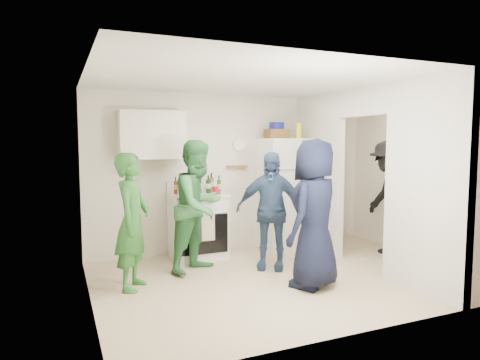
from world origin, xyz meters
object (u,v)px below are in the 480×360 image
at_px(wicker_basket, 277,134).
at_px(person_green_center, 199,206).
at_px(person_navy, 314,214).
at_px(person_nook, 389,198).
at_px(yellow_cup_stack_top, 299,131).
at_px(fridge, 283,194).
at_px(person_denim, 270,211).
at_px(stove, 198,226).
at_px(person_green_left, 132,221).
at_px(blue_bowl, 277,126).

xyz_separation_m(wicker_basket, person_green_center, (-1.54, -0.67, -0.99)).
height_order(person_navy, person_nook, person_navy).
relative_size(yellow_cup_stack_top, person_navy, 0.14).
relative_size(fridge, person_navy, 1.01).
bearing_deg(person_green_center, person_denim, -50.46).
bearing_deg(person_denim, yellow_cup_stack_top, 75.41).
distance_m(person_denim, person_navy, 0.89).
bearing_deg(fridge, wicker_basket, 153.43).
height_order(stove, yellow_cup_stack_top, yellow_cup_stack_top).
distance_m(yellow_cup_stack_top, person_navy, 2.12).
relative_size(fridge, person_green_left, 1.11).
relative_size(fridge, blue_bowl, 7.51).
distance_m(yellow_cup_stack_top, person_denim, 1.66).
xyz_separation_m(blue_bowl, person_denim, (-0.60, -0.96, -1.20)).
height_order(stove, wicker_basket, wicker_basket).
bearing_deg(yellow_cup_stack_top, person_navy, -114.82).
height_order(person_green_left, person_navy, person_navy).
bearing_deg(stove, wicker_basket, 0.85).
height_order(stove, person_green_left, person_green_left).
bearing_deg(person_green_center, yellow_cup_stack_top, -17.37).
relative_size(fridge, person_green_center, 1.01).
xyz_separation_m(person_green_center, person_nook, (2.95, -0.38, 0.00)).
bearing_deg(person_denim, fridge, 86.44).
relative_size(blue_bowl, person_green_left, 0.15).
height_order(yellow_cup_stack_top, person_navy, yellow_cup_stack_top).
bearing_deg(stove, person_navy, -63.76).
bearing_deg(wicker_basket, yellow_cup_stack_top, -25.11).
relative_size(stove, blue_bowl, 4.04).
bearing_deg(wicker_basket, person_navy, -104.04).
bearing_deg(person_green_left, blue_bowl, -40.00).
distance_m(stove, person_navy, 2.06).
distance_m(wicker_basket, yellow_cup_stack_top, 0.36).
relative_size(stove, fridge, 0.54).
relative_size(yellow_cup_stack_top, person_green_center, 0.14).
height_order(fridge, yellow_cup_stack_top, yellow_cup_stack_top).
xyz_separation_m(yellow_cup_stack_top, person_nook, (1.09, -0.90, -1.04)).
xyz_separation_m(fridge, person_nook, (1.31, -1.00, -0.01)).
height_order(person_denim, person_nook, person_nook).
bearing_deg(person_navy, yellow_cup_stack_top, -145.50).
bearing_deg(person_navy, person_denim, -111.16).
height_order(fridge, person_green_center, fridge).
bearing_deg(person_navy, person_green_center, -77.93).
xyz_separation_m(wicker_basket, yellow_cup_stack_top, (0.32, -0.15, 0.05)).
xyz_separation_m(blue_bowl, person_navy, (-0.46, -1.83, -1.11)).
height_order(blue_bowl, person_denim, blue_bowl).
height_order(blue_bowl, person_green_left, blue_bowl).
distance_m(yellow_cup_stack_top, person_nook, 1.75).
bearing_deg(person_green_center, fridge, -12.28).
relative_size(stove, person_green_left, 0.60).
bearing_deg(person_green_center, blue_bowl, -9.47).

